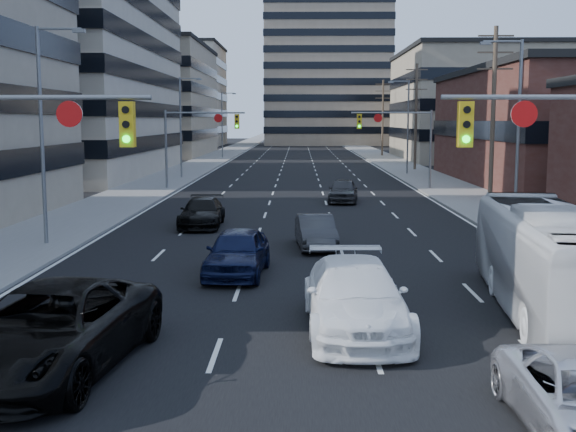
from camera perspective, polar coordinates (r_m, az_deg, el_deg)
The scene contains 26 objects.
road_surface at distance 139.72m, azimuth 0.85°, elevation 5.44°, with size 18.00×300.00×0.02m, color black.
sidewalk_left at distance 140.20m, azimuth -3.88°, elevation 5.46°, with size 5.00×300.00×0.15m, color slate.
sidewalk_right at distance 140.19m, azimuth 5.57°, elevation 5.44°, with size 5.00×300.00×0.15m, color slate.
office_left_mid at distance 75.22m, azimuth -20.86°, elevation 13.78°, with size 26.00×34.00×28.00m, color #ADA089.
office_left_far at distance 112.27m, azimuth -11.65°, elevation 8.84°, with size 20.00×30.00×16.00m, color gray.
office_right_far at distance 100.77m, azimuth 15.36°, elevation 8.32°, with size 22.00×28.00×14.00m, color gray.
apartment_tower at distance 161.49m, azimuth 3.09°, elevation 16.04°, with size 26.00×26.00×58.00m, color gray.
bg_block_left at distance 152.31m, azimuth -9.88°, elevation 9.27°, with size 24.00×24.00×20.00m, color #ADA089.
bg_block_right at distance 143.23m, azimuth 13.88°, elevation 7.67°, with size 22.00×22.00×12.00m, color gray.
signal_far_left at distance 55.18m, azimuth -7.26°, elevation 6.54°, with size 6.09×0.33×6.00m.
signal_far_right at distance 55.15m, azimuth 8.85°, elevation 6.51°, with size 6.09×0.33×6.00m.
utility_pole_block at distance 47.21m, azimuth 15.91°, elevation 7.94°, with size 2.20×0.28×11.00m.
utility_pole_midblock at distance 76.59m, azimuth 10.08°, elevation 7.87°, with size 2.20×0.28×11.00m.
utility_pole_distant at distance 106.32m, azimuth 7.49°, elevation 7.81°, with size 2.20×0.28×11.00m.
streetlight_left_near at distance 31.41m, azimuth -18.64°, elevation 6.83°, with size 2.03×0.22×9.00m.
streetlight_left_mid at distance 65.46m, azimuth -8.35°, elevation 7.34°, with size 2.03×0.22×9.00m.
streetlight_left_far at distance 100.17m, azimuth -5.14°, elevation 7.45°, with size 2.03×0.22×9.00m.
streetlight_right_near at distance 36.11m, azimuth 17.51°, elevation 6.92°, with size 2.03×0.22×9.00m.
streetlight_right_far at distance 70.38m, azimuth 9.33°, elevation 7.33°, with size 2.03×0.22×9.00m.
black_pickup at distance 16.01m, azimuth -18.25°, elevation -8.54°, with size 3.03×6.56×1.82m, color black.
white_van at distance 18.20m, azimuth 5.32°, elevation -6.39°, with size 2.43×5.98×1.74m, color white.
transit_bus at distance 20.64m, azimuth 20.11°, elevation -3.36°, with size 2.52×10.75×2.99m, color silver.
sedan_blue at distance 24.55m, azimuth -4.02°, elevation -2.87°, with size 1.90×4.72×1.61m, color black.
sedan_grey_center at distance 29.73m, azimuth 2.21°, elevation -1.26°, with size 1.45×4.16×1.37m, color #303032.
sedan_black_far at distance 35.88m, azimuth -6.81°, elevation 0.27°, with size 2.00×4.92×1.43m, color black.
sedan_grey_right at distance 46.42m, azimuth 4.38°, elevation 2.02°, with size 1.81×4.50×1.53m, color #323234.
Camera 1 is at (0.08, -9.62, 5.26)m, focal length 45.00 mm.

